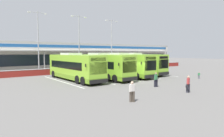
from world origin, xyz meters
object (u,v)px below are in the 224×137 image
Objects in this scene: pedestrian_child at (199,75)px; lamp_post_west at (38,39)px; coach_bus_left_centre at (102,66)px; pedestrian_with_handbag at (188,84)px; coach_bus_leftmost at (74,67)px; coach_bus_centre at (122,65)px; pedestrian_in_dark_coat at (156,79)px; lamp_post_east at (112,41)px; coach_bus_right_centre at (136,64)px; lamp_post_centre at (79,40)px; pedestrian_near_bin at (132,91)px.

lamp_post_west is (-16.57, 20.94, 5.75)m from pedestrian_child.
coach_bus_left_centre is 13.70m from pedestrian_with_handbag.
coach_bus_left_centre is 14.21m from pedestrian_child.
coach_bus_centre is (8.30, -0.40, 0.00)m from coach_bus_leftmost.
pedestrian_in_dark_coat is 0.15× the size of lamp_post_east.
pedestrian_with_handbag is (4.92, -14.29, -0.93)m from coach_bus_leftmost.
pedestrian_child is 20.95m from lamp_post_east.
coach_bus_right_centre is 12.31m from lamp_post_centre.
lamp_post_west is 7.62m from lamp_post_centre.
coach_bus_left_centre is 14.38m from pedestrian_near_bin.
coach_bus_centre is 1.00× the size of coach_bus_right_centre.
lamp_post_west is 1.00× the size of lamp_post_centre.
pedestrian_in_dark_coat is at bearing -114.27° from lamp_post_east.
coach_bus_leftmost is 1.00× the size of coach_bus_centre.
coach_bus_centre is at bearing 76.33° from pedestrian_with_handbag.
pedestrian_with_handbag is at bearing -92.69° from lamp_post_centre.
pedestrian_near_bin is (-14.35, -14.46, -0.91)m from coach_bus_right_centre.
pedestrian_with_handbag is at bearing -71.00° from coach_bus_leftmost.
coach_bus_leftmost is 7.52× the size of pedestrian_with_handbag.
pedestrian_with_handbag is at bearing -110.63° from lamp_post_east.
pedestrian_near_bin is at bearing 174.82° from pedestrian_with_handbag.
pedestrian_in_dark_coat is at bearing -109.08° from coach_bus_centre.
pedestrian_in_dark_coat is (-7.72, -11.17, -0.91)m from coach_bus_right_centre.
coach_bus_leftmost is 4.26m from coach_bus_left_centre.
coach_bus_leftmost is at bearing 171.32° from coach_bus_left_centre.
coach_bus_centre is at bearing 52.78° from pedestrian_near_bin.
lamp_post_east reaches higher than pedestrian_near_bin.
lamp_post_centre is 1.00× the size of lamp_post_east.
pedestrian_near_bin is (-16.89, -4.00, 0.33)m from pedestrian_child.
coach_bus_left_centre reaches higher than pedestrian_with_handbag.
coach_bus_centre is 12.12× the size of pedestrian_child.
lamp_post_east reaches higher than coach_bus_leftmost.
coach_bus_right_centre is 1.11× the size of lamp_post_west.
pedestrian_near_bin is at bearing -108.21° from lamp_post_centre.
lamp_post_east is (14.24, 10.44, 4.50)m from coach_bus_leftmost.
coach_bus_right_centre is at bearing 9.67° from coach_bus_left_centre.
pedestrian_child is 0.09× the size of lamp_post_centre.
coach_bus_left_centre is 7.52× the size of pedestrian_near_bin.
pedestrian_child is 17.36m from pedestrian_near_bin.
pedestrian_near_bin is (-6.00, -13.04, -0.91)m from coach_bus_left_centre.
coach_bus_right_centre is at bearing -55.49° from lamp_post_centre.
lamp_post_west is (-6.40, 25.54, 5.43)m from pedestrian_with_handbag.
pedestrian_with_handbag is 11.17m from pedestrian_child.
coach_bus_centre reaches higher than pedestrian_with_handbag.
coach_bus_centre is 14.33m from pedestrian_with_handbag.
coach_bus_leftmost and coach_bus_right_centre have the same top height.
pedestrian_in_dark_coat is 23.19m from lamp_post_west.
coach_bus_centre is at bearing 3.46° from coach_bus_left_centre.
coach_bus_right_centre is at bearing 15.43° from coach_bus_centre.
lamp_post_west is (-6.32, 21.64, 5.42)m from pedestrian_in_dark_coat.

